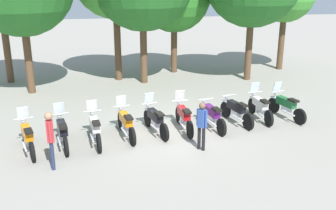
# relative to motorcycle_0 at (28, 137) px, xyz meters

# --- Properties ---
(ground_plane) EXTENTS (80.00, 80.00, 0.00)m
(ground_plane) POSITION_rel_motorcycle_0_xyz_m (4.87, 0.76, -0.52)
(ground_plane) COLOR gray
(motorcycle_0) EXTENTS (0.84, 2.12, 1.37)m
(motorcycle_0) POSITION_rel_motorcycle_0_xyz_m (0.00, 0.00, 0.00)
(motorcycle_0) COLOR black
(motorcycle_0) RESTS_ON ground_plane
(motorcycle_1) EXTENTS (0.68, 2.17, 1.37)m
(motorcycle_1) POSITION_rel_motorcycle_0_xyz_m (1.08, 0.24, 0.00)
(motorcycle_1) COLOR black
(motorcycle_1) RESTS_ON ground_plane
(motorcycle_2) EXTENTS (0.62, 2.18, 1.37)m
(motorcycle_2) POSITION_rel_motorcycle_0_xyz_m (2.17, 0.33, 0.00)
(motorcycle_2) COLOR black
(motorcycle_2) RESTS_ON ground_plane
(motorcycle_3) EXTENTS (0.66, 2.17, 1.37)m
(motorcycle_3) POSITION_rel_motorcycle_0_xyz_m (3.24, 0.68, 0.00)
(motorcycle_3) COLOR black
(motorcycle_3) RESTS_ON ground_plane
(motorcycle_4) EXTENTS (0.76, 2.15, 1.37)m
(motorcycle_4) POSITION_rel_motorcycle_0_xyz_m (4.32, 0.84, 0.00)
(motorcycle_4) COLOR black
(motorcycle_4) RESTS_ON ground_plane
(motorcycle_5) EXTENTS (0.62, 2.19, 1.37)m
(motorcycle_5) POSITION_rel_motorcycle_0_xyz_m (5.41, 0.94, 0.00)
(motorcycle_5) COLOR black
(motorcycle_5) RESTS_ON ground_plane
(motorcycle_6) EXTENTS (0.63, 2.18, 0.99)m
(motorcycle_6) POSITION_rel_motorcycle_0_xyz_m (6.48, 0.93, -0.01)
(motorcycle_6) COLOR black
(motorcycle_6) RESTS_ON ground_plane
(motorcycle_7) EXTENTS (0.76, 2.15, 0.99)m
(motorcycle_7) POSITION_rel_motorcycle_0_xyz_m (7.56, 1.26, -0.01)
(motorcycle_7) COLOR black
(motorcycle_7) RESTS_ON ground_plane
(motorcycle_8) EXTENTS (0.62, 2.19, 1.37)m
(motorcycle_8) POSITION_rel_motorcycle_0_xyz_m (8.65, 1.52, 0.00)
(motorcycle_8) COLOR black
(motorcycle_8) RESTS_ON ground_plane
(motorcycle_9) EXTENTS (0.77, 2.15, 1.37)m
(motorcycle_9) POSITION_rel_motorcycle_0_xyz_m (9.72, 1.44, 0.00)
(motorcycle_9) COLOR black
(motorcycle_9) RESTS_ON ground_plane
(person_0) EXTENTS (0.26, 0.41, 1.79)m
(person_0) POSITION_rel_motorcycle_0_xyz_m (0.90, -1.37, 0.54)
(person_0) COLOR #232D4C
(person_0) RESTS_ON ground_plane
(person_1) EXTENTS (0.33, 0.35, 1.64)m
(person_1) POSITION_rel_motorcycle_0_xyz_m (5.60, -0.87, 0.44)
(person_1) COLOR black
(person_1) RESTS_ON ground_plane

